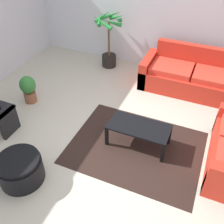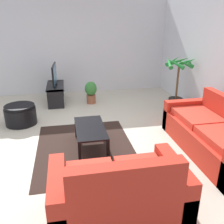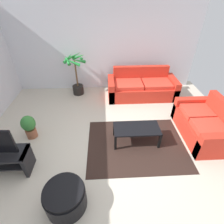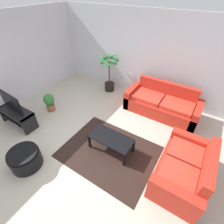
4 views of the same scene
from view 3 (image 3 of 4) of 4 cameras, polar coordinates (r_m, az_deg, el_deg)
ground_plane at (r=3.86m, az=-1.30°, el=-12.47°), size 6.60×6.60×0.00m
wall_back at (r=5.77m, az=-2.57°, el=20.50°), size 6.00×0.06×2.70m
couch_main at (r=5.63m, az=9.95°, el=8.06°), size 2.17×0.90×0.90m
couch_loveseat at (r=4.55m, az=28.56°, el=-3.85°), size 0.90×1.55×0.90m
coffee_table at (r=3.83m, az=8.27°, el=-5.94°), size 1.02×0.50×0.41m
area_rug at (r=4.00m, az=8.08°, el=-10.63°), size 2.20×1.70×0.01m
potted_palm at (r=5.66m, az=-11.88°, el=11.82°), size 0.70×0.73×1.34m
potted_plant_small at (r=4.37m, az=-26.19°, el=-4.24°), size 0.32×0.32×0.60m
ottoman at (r=3.10m, az=-15.49°, el=-26.05°), size 0.67×0.67×0.43m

